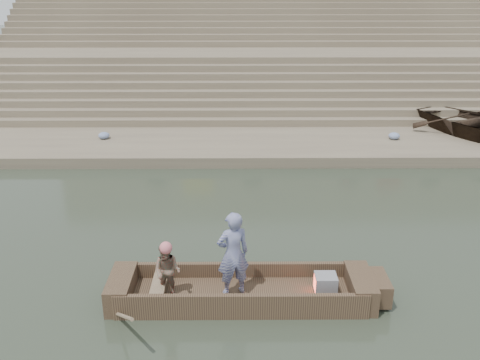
{
  "coord_description": "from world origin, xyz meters",
  "views": [
    {
      "loc": [
        -3.19,
        -11.61,
        6.6
      ],
      "look_at": [
        -3.1,
        1.4,
        1.4
      ],
      "focal_mm": 39.24,
      "sensor_mm": 36.0,
      "label": 1
    }
  ],
  "objects_px": {
    "main_rowboat": "(241,296)",
    "standing_man": "(233,254)",
    "beached_rowboat": "(475,123)",
    "rowing_man": "(167,271)",
    "television": "(325,284)"
  },
  "relations": [
    {
      "from": "rowing_man",
      "to": "standing_man",
      "type": "bearing_deg",
      "value": 20.04
    },
    {
      "from": "standing_man",
      "to": "beached_rowboat",
      "type": "xyz_separation_m",
      "value": [
        9.71,
        10.89,
        -0.25
      ]
    },
    {
      "from": "main_rowboat",
      "to": "standing_man",
      "type": "bearing_deg",
      "value": -169.45
    },
    {
      "from": "standing_man",
      "to": "rowing_man",
      "type": "height_order",
      "value": "standing_man"
    },
    {
      "from": "rowing_man",
      "to": "television",
      "type": "height_order",
      "value": "rowing_man"
    },
    {
      "from": "beached_rowboat",
      "to": "television",
      "type": "bearing_deg",
      "value": -155.34
    },
    {
      "from": "main_rowboat",
      "to": "television",
      "type": "height_order",
      "value": "television"
    },
    {
      "from": "main_rowboat",
      "to": "standing_man",
      "type": "distance_m",
      "value": 1.07
    },
    {
      "from": "main_rowboat",
      "to": "beached_rowboat",
      "type": "distance_m",
      "value": 14.48
    },
    {
      "from": "beached_rowboat",
      "to": "standing_man",
      "type": "bearing_deg",
      "value": -161.53
    },
    {
      "from": "main_rowboat",
      "to": "standing_man",
      "type": "xyz_separation_m",
      "value": [
        -0.17,
        -0.03,
        1.05
      ]
    },
    {
      "from": "main_rowboat",
      "to": "rowing_man",
      "type": "bearing_deg",
      "value": -174.51
    },
    {
      "from": "rowing_man",
      "to": "beached_rowboat",
      "type": "distance_m",
      "value": 15.61
    },
    {
      "from": "main_rowboat",
      "to": "television",
      "type": "relative_size",
      "value": 10.87
    },
    {
      "from": "standing_man",
      "to": "television",
      "type": "bearing_deg",
      "value": 162.6
    }
  ]
}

